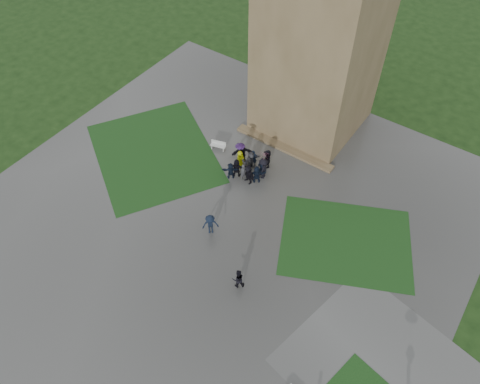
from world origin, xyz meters
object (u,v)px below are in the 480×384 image
Objects in this scene: tower at (323,27)px; bench at (218,145)px; pedestrian_mid at (210,224)px; pedestrian_near at (238,279)px.

tower reaches higher than bench.
tower is 10.09× the size of pedestrian_mid.
pedestrian_mid is at bearing -74.41° from pedestrian_near.
pedestrian_mid is 1.08× the size of pedestrian_near.
tower is 12.27m from bench.
tower reaches higher than pedestrian_near.
pedestrian_near is (4.06, -2.40, -0.07)m from pedestrian_mid.
pedestrian_near is at bearing -76.00° from tower.
pedestrian_mid is at bearing -89.15° from tower.
tower is at bearing 42.06° from bench.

